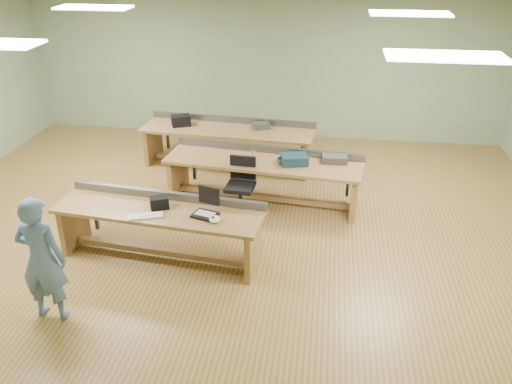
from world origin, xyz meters
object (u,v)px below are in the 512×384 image
workbench_front (160,221)px  person (42,259)px  workbench_mid (264,170)px  drinks_can (253,154)px  camera_bag (159,203)px  workbench_back (228,138)px  laptop_base (205,215)px  task_chair (241,194)px  parts_bin_grey (335,159)px  parts_bin_teal (294,159)px  mug (281,161)px

workbench_front → person: 1.71m
workbench_mid → drinks_can: bearing=169.0°
workbench_front → camera_bag: 0.28m
person → drinks_can: person is taller
workbench_back → laptop_base: bearing=-79.9°
task_chair → parts_bin_grey: bearing=24.4°
workbench_back → person: bearing=-100.4°
laptop_base → person: bearing=-123.2°
workbench_mid → drinks_can: 0.32m
workbench_back → parts_bin_teal: 2.03m
workbench_front → workbench_back: size_ratio=0.89×
workbench_back → drinks_can: bearing=-59.2°
workbench_back → task_chair: task_chair is taller
laptop_base → mug: (0.82, 1.84, 0.03)m
person → parts_bin_teal: size_ratio=3.79×
workbench_mid → mug: (0.29, -0.14, 0.24)m
task_chair → camera_bag: bearing=-117.2°
task_chair → mug: (0.60, 0.30, 0.47)m
person → workbench_mid: bearing=-120.7°
person → mug: 3.96m
parts_bin_grey → task_chair: bearing=-160.3°
workbench_front → task_chair: bearing=64.8°
task_chair → parts_bin_teal: (0.81, 0.36, 0.49)m
person → laptop_base: (1.59, 1.30, -0.02)m
drinks_can → parts_bin_grey: bearing=0.6°
person → task_chair: size_ratio=1.71×
person → laptop_base: size_ratio=5.08×
mug → drinks_can: drinks_can is taller
workbench_mid → workbench_back: (-0.85, 1.42, 0.00)m
parts_bin_grey → mug: 0.87m
camera_bag → drinks_can: size_ratio=1.89×
workbench_front → workbench_mid: bearing=64.0°
laptop_base → parts_bin_teal: parts_bin_teal is taller
laptop_base → parts_bin_grey: parts_bin_grey is taller
mug → drinks_can: size_ratio=1.03×
parts_bin_teal → drinks_can: 0.70m
task_chair → drinks_can: bearing=80.5°
person → parts_bin_teal: 4.13m
workbench_front → person: person is taller
task_chair → drinks_can: task_chair is taller
laptop_base → workbench_back: bearing=112.9°
workbench_mid → laptop_base: (-0.53, -1.98, 0.20)m
drinks_can → person: bearing=-120.2°
parts_bin_grey → workbench_front: bearing=-140.3°
task_chair → workbench_mid: bearing=59.6°
mug → workbench_mid: bearing=154.4°
task_chair → drinks_can: 0.70m
workbench_back → camera_bag: camera_bag is taller
person → mug: bearing=-125.3°
parts_bin_grey → mug: (-0.85, -0.21, -0.00)m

